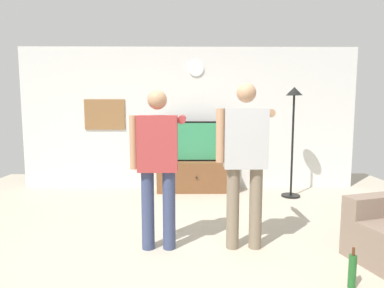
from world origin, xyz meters
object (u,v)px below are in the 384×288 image
Objects in this scene: framed_picture at (105,114)px; beverage_bottle at (352,271)px; floor_lamp at (293,119)px; person_standing_nearer_lamp at (158,160)px; tv_stand at (196,176)px; wall_clock at (196,68)px; television at (196,141)px; person_standing_nearer_couch at (245,155)px.

framed_picture is 2.10× the size of beverage_bottle.
floor_lamp is 5.22× the size of beverage_bottle.
person_standing_nearer_lamp is (-2.13, -2.07, -0.37)m from floor_lamp.
beverage_bottle is (1.27, -3.29, -0.13)m from tv_stand.
wall_clock is 0.15× the size of floor_lamp.
tv_stand is 0.66m from television.
beverage_bottle is at bearing -97.59° from floor_lamp.
wall_clock is (0.00, 0.24, 1.36)m from television.
tv_stand is 0.82× the size of person_standing_nearer_lamp.
television is at bearing 100.73° from person_standing_nearer_couch.
tv_stand is at bearing 167.00° from floor_lamp.
framed_picture is at bearing 128.96° from person_standing_nearer_couch.
person_standing_nearer_couch is at bearing -79.27° from television.
person_standing_nearer_lamp reaches higher than framed_picture.
wall_clock reaches higher than person_standing_nearer_couch.
floor_lamp is at bearing -22.08° from wall_clock.
person_standing_nearer_couch reaches higher than person_standing_nearer_lamp.
wall_clock is 3.08m from person_standing_nearer_lamp.
person_standing_nearer_couch is at bearing 0.42° from person_standing_nearer_lamp.
wall_clock reaches higher than beverage_bottle.
television is 0.70× the size of person_standing_nearer_couch.
television is 0.67× the size of floor_lamp.
television is 4.41× the size of wall_clock.
tv_stand is 2.61m from person_standing_nearer_couch.
wall_clock is 1.95m from framed_picture.
tv_stand is 1.88× the size of framed_picture.
tv_stand is at bearing -9.59° from framed_picture.
television is 2.55m from person_standing_nearer_lamp.
wall_clock reaches higher than framed_picture.
framed_picture is at bearing 114.82° from person_standing_nearer_lamp.
television is at bearing -8.10° from framed_picture.
person_standing_nearer_lamp is at bearing -100.72° from television.
tv_stand is at bearing 100.93° from person_standing_nearer_couch.
tv_stand reaches higher than beverage_bottle.
person_standing_nearer_lamp is 4.78× the size of beverage_bottle.
beverage_bottle is (3.02, -3.58, -1.28)m from framed_picture.
wall_clock reaches higher than person_standing_nearer_lamp.
tv_stand is 4.96× the size of wall_clock.
wall_clock is 0.16× the size of person_standing_nearer_couch.
person_standing_nearer_couch is 4.98× the size of beverage_bottle.
framed_picture is at bearing 179.84° from wall_clock.
wall_clock is 0.38× the size of framed_picture.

